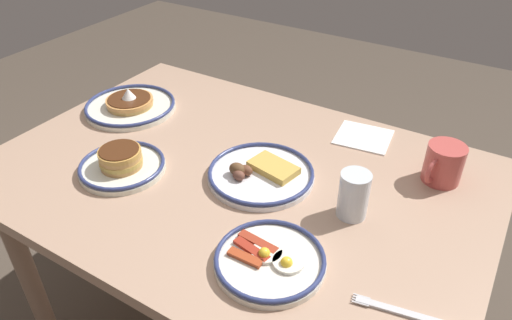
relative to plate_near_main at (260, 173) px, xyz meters
The scene contains 9 objects.
dining_table 0.12m from the plate_near_main, ahead, with size 1.26×0.87×0.75m.
plate_near_main is the anchor object (origin of this frame).
plate_center_pancakes 0.36m from the plate_near_main, 26.36° to the left, with size 0.22×0.22×0.06m.
plate_far_companion 0.54m from the plate_near_main, ahead, with size 0.28×0.28×0.07m.
plate_far_side 0.29m from the plate_near_main, 124.74° to the left, with size 0.23×0.23×0.04m.
coffee_mug 0.45m from the plate_near_main, 149.72° to the right, with size 0.09×0.13×0.10m.
drinking_glass 0.25m from the plate_near_main, behind, with size 0.07×0.07×0.11m.
paper_napkin 0.35m from the plate_near_main, 115.59° to the right, with size 0.15×0.14×0.00m, color white.
fork_near 0.49m from the plate_near_main, 153.67° to the left, with size 0.20×0.05×0.01m.
Camera 1 is at (-0.56, 0.81, 1.46)m, focal length 33.18 mm.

